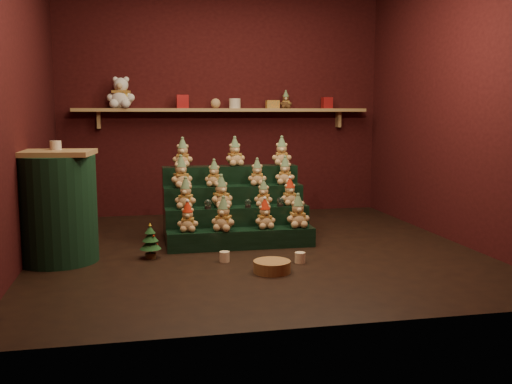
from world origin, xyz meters
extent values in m
plane|color=black|center=(0.00, 0.00, 0.00)|extent=(4.00, 4.00, 0.00)
cube|color=black|center=(0.00, 2.05, 1.40)|extent=(4.00, 0.10, 2.80)
cube|color=black|center=(0.00, -2.05, 1.40)|extent=(4.00, 0.10, 2.80)
cube|color=black|center=(-2.05, 0.00, 1.40)|extent=(0.10, 4.00, 2.80)
cube|color=black|center=(2.05, 0.00, 1.40)|extent=(0.10, 4.00, 2.80)
cube|color=#A68153|center=(0.00, 1.87, 1.30)|extent=(3.60, 0.26, 0.04)
cube|color=#A68153|center=(-1.50, 1.94, 1.18)|extent=(0.04, 0.12, 0.20)
cube|color=#A68153|center=(1.50, 1.94, 1.18)|extent=(0.04, 0.12, 0.20)
cube|color=black|center=(-0.11, 0.06, 0.09)|extent=(1.40, 0.22, 0.18)
cube|color=black|center=(-0.11, 0.28, 0.18)|extent=(1.40, 0.22, 0.36)
cube|color=black|center=(-0.11, 0.50, 0.27)|extent=(1.40, 0.22, 0.54)
cube|color=black|center=(-0.11, 0.72, 0.36)|extent=(1.40, 0.22, 0.72)
cylinder|color=black|center=(-0.41, 0.22, 0.37)|extent=(0.06, 0.06, 0.03)
sphere|color=silver|center=(-0.41, 0.22, 0.42)|extent=(0.07, 0.07, 0.07)
cylinder|color=black|center=(-0.02, 0.22, 0.37)|extent=(0.06, 0.06, 0.02)
sphere|color=silver|center=(-0.02, 0.22, 0.41)|extent=(0.06, 0.06, 0.06)
cylinder|color=black|center=(0.30, 0.22, 0.37)|extent=(0.06, 0.06, 0.03)
sphere|color=silver|center=(0.30, 0.22, 0.42)|extent=(0.07, 0.07, 0.07)
cube|color=#A68153|center=(-1.74, -0.10, 0.94)|extent=(0.68, 0.59, 0.04)
cylinder|color=#10311D|center=(-1.74, -0.10, 0.46)|extent=(0.67, 0.67, 0.92)
cylinder|color=beige|center=(-1.74, 0.00, 1.00)|extent=(0.10, 0.10, 0.08)
cylinder|color=#443018|center=(-0.96, -0.16, 0.02)|extent=(0.09, 0.09, 0.05)
cone|color=#143717|center=(-0.96, -0.16, 0.13)|extent=(0.19, 0.19, 0.09)
cone|color=#143717|center=(-0.96, -0.16, 0.20)|extent=(0.14, 0.14, 0.08)
cone|color=#143717|center=(-0.96, -0.16, 0.26)|extent=(0.09, 0.09, 0.07)
cone|color=yellow|center=(-0.96, -0.16, 0.31)|extent=(0.03, 0.03, 0.03)
cylinder|color=beige|center=(-0.34, -0.40, 0.04)|extent=(0.09, 0.09, 0.09)
cylinder|color=beige|center=(0.28, -0.57, 0.05)|extent=(0.09, 0.09, 0.09)
cylinder|color=olive|center=(-0.02, -0.80, 0.05)|extent=(0.36, 0.36, 0.09)
cube|color=maroon|center=(-0.51, 1.85, 1.40)|extent=(0.14, 0.14, 0.16)
cylinder|color=beige|center=(0.13, 1.85, 1.38)|extent=(0.14, 0.14, 0.12)
cube|color=maroon|center=(1.31, 1.85, 1.39)|extent=(0.12, 0.12, 0.14)
sphere|color=tan|center=(-0.11, 1.85, 1.38)|extent=(0.12, 0.12, 0.12)
cube|color=orange|center=(0.60, 1.85, 1.37)|extent=(0.16, 0.10, 0.10)
camera|label=1|loc=(-1.04, -5.13, 1.28)|focal=40.00mm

